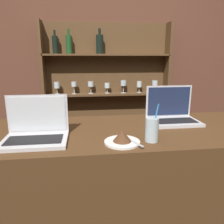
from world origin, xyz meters
The scene contains 7 objects.
bar_counter centered at (0.00, 0.33, 0.49)m, with size 1.69×0.66×0.98m.
back_wall centered at (0.00, 1.75, 1.35)m, with size 7.00×0.06×2.70m.
back_shelf centered at (0.03, 1.67, 0.93)m, with size 1.45×0.18×1.78m.
laptop_near centered at (-0.48, 0.22, 1.02)m, with size 0.32×0.23×0.22m.
laptop_far centered at (0.34, 0.45, 1.03)m, with size 0.32×0.22×0.23m.
cake_plate centered at (-0.05, 0.12, 1.00)m, with size 0.18×0.18×0.07m.
water_glass centered at (0.11, 0.13, 1.04)m, with size 0.07×0.07×0.19m.
Camera 1 is at (-0.23, -0.88, 1.39)m, focal length 35.00 mm.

